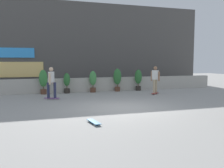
{
  "coord_description": "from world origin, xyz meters",
  "views": [
    {
      "loc": [
        -3.5,
        -9.7,
        2.01
      ],
      "look_at": [
        0.0,
        1.5,
        0.9
      ],
      "focal_mm": 39.03,
      "sensor_mm": 36.0,
      "label": 1
    }
  ],
  "objects_px": {
    "skater_by_wall_left": "(155,79)",
    "skater_foreground": "(51,82)",
    "potted_plant_4": "(138,78)",
    "skateboard_near_camera": "(94,122)",
    "potted_plant_1": "(67,82)",
    "potted_plant_3": "(117,78)",
    "potted_plant_0": "(43,80)",
    "potted_plant_2": "(93,80)"
  },
  "relations": [
    {
      "from": "skater_by_wall_left",
      "to": "potted_plant_4",
      "type": "bearing_deg",
      "value": 96.64
    },
    {
      "from": "potted_plant_1",
      "to": "skater_foreground",
      "type": "distance_m",
      "value": 2.46
    },
    {
      "from": "potted_plant_1",
      "to": "skateboard_near_camera",
      "type": "relative_size",
      "value": 1.54
    },
    {
      "from": "potted_plant_0",
      "to": "skater_by_wall_left",
      "type": "distance_m",
      "value": 6.79
    },
    {
      "from": "skater_foreground",
      "to": "skateboard_near_camera",
      "type": "xyz_separation_m",
      "value": [
        0.98,
        -5.53,
        -0.88
      ]
    },
    {
      "from": "potted_plant_2",
      "to": "potted_plant_3",
      "type": "relative_size",
      "value": 0.91
    },
    {
      "from": "potted_plant_2",
      "to": "potted_plant_3",
      "type": "distance_m",
      "value": 1.66
    },
    {
      "from": "skater_by_wall_left",
      "to": "skateboard_near_camera",
      "type": "xyz_separation_m",
      "value": [
        -5.15,
        -5.72,
        -0.88
      ]
    },
    {
      "from": "potted_plant_4",
      "to": "skater_foreground",
      "type": "relative_size",
      "value": 0.84
    },
    {
      "from": "skater_foreground",
      "to": "skateboard_near_camera",
      "type": "relative_size",
      "value": 2.06
    },
    {
      "from": "potted_plant_3",
      "to": "skater_by_wall_left",
      "type": "relative_size",
      "value": 0.89
    },
    {
      "from": "potted_plant_4",
      "to": "skater_by_wall_left",
      "type": "bearing_deg",
      "value": -83.36
    },
    {
      "from": "potted_plant_1",
      "to": "skater_by_wall_left",
      "type": "distance_m",
      "value": 5.46
    },
    {
      "from": "potted_plant_1",
      "to": "potted_plant_4",
      "type": "distance_m",
      "value": 4.83
    },
    {
      "from": "skater_by_wall_left",
      "to": "skater_foreground",
      "type": "distance_m",
      "value": 6.13
    },
    {
      "from": "potted_plant_4",
      "to": "skater_foreground",
      "type": "distance_m",
      "value": 6.29
    },
    {
      "from": "skateboard_near_camera",
      "to": "potted_plant_1",
      "type": "bearing_deg",
      "value": 89.41
    },
    {
      "from": "potted_plant_2",
      "to": "skater_by_wall_left",
      "type": "relative_size",
      "value": 0.81
    },
    {
      "from": "potted_plant_4",
      "to": "skater_by_wall_left",
      "type": "relative_size",
      "value": 0.84
    },
    {
      "from": "potted_plant_3",
      "to": "skateboard_near_camera",
      "type": "bearing_deg",
      "value": -113.75
    },
    {
      "from": "potted_plant_0",
      "to": "potted_plant_2",
      "type": "bearing_deg",
      "value": 0.0
    },
    {
      "from": "potted_plant_4",
      "to": "skater_foreground",
      "type": "height_order",
      "value": "skater_foreground"
    },
    {
      "from": "skater_by_wall_left",
      "to": "skater_foreground",
      "type": "relative_size",
      "value": 1.0
    },
    {
      "from": "potted_plant_1",
      "to": "potted_plant_3",
      "type": "relative_size",
      "value": 0.84
    },
    {
      "from": "potted_plant_1",
      "to": "potted_plant_4",
      "type": "height_order",
      "value": "potted_plant_4"
    },
    {
      "from": "potted_plant_4",
      "to": "skater_foreground",
      "type": "bearing_deg",
      "value": -159.46
    },
    {
      "from": "skater_foreground",
      "to": "skater_by_wall_left",
      "type": "bearing_deg",
      "value": 1.75
    },
    {
      "from": "potted_plant_3",
      "to": "potted_plant_4",
      "type": "bearing_deg",
      "value": 0.0
    },
    {
      "from": "potted_plant_1",
      "to": "skater_by_wall_left",
      "type": "height_order",
      "value": "skater_by_wall_left"
    },
    {
      "from": "potted_plant_3",
      "to": "potted_plant_4",
      "type": "distance_m",
      "value": 1.51
    },
    {
      "from": "potted_plant_0",
      "to": "potted_plant_1",
      "type": "bearing_deg",
      "value": 0.0
    },
    {
      "from": "skater_by_wall_left",
      "to": "skateboard_near_camera",
      "type": "distance_m",
      "value": 7.74
    },
    {
      "from": "potted_plant_4",
      "to": "skateboard_near_camera",
      "type": "bearing_deg",
      "value": -122.39
    },
    {
      "from": "potted_plant_1",
      "to": "potted_plant_0",
      "type": "bearing_deg",
      "value": -180.0
    },
    {
      "from": "potted_plant_0",
      "to": "skater_foreground",
      "type": "relative_size",
      "value": 0.87
    },
    {
      "from": "potted_plant_0",
      "to": "potted_plant_1",
      "type": "xyz_separation_m",
      "value": [
        1.41,
        0.0,
        -0.17
      ]
    },
    {
      "from": "potted_plant_4",
      "to": "skateboard_near_camera",
      "type": "distance_m",
      "value": 9.2
    },
    {
      "from": "potted_plant_2",
      "to": "potted_plant_3",
      "type": "xyz_separation_m",
      "value": [
        1.66,
        0.0,
        0.1
      ]
    },
    {
      "from": "potted_plant_1",
      "to": "skater_foreground",
      "type": "relative_size",
      "value": 0.75
    },
    {
      "from": "potted_plant_0",
      "to": "skater_by_wall_left",
      "type": "relative_size",
      "value": 0.87
    },
    {
      "from": "potted_plant_2",
      "to": "skater_foreground",
      "type": "relative_size",
      "value": 0.81
    },
    {
      "from": "potted_plant_3",
      "to": "skateboard_near_camera",
      "type": "xyz_separation_m",
      "value": [
        -3.4,
        -7.74,
        -0.82
      ]
    }
  ]
}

